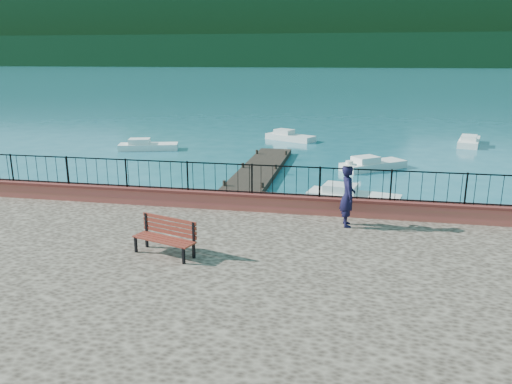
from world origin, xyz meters
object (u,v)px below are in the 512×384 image
at_px(park_bench, 165,244).
at_px(boat_0, 203,201).
at_px(boat_1, 354,194).
at_px(boat_3, 148,144).
at_px(boat_2, 374,162).
at_px(person, 348,196).
at_px(boat_4, 290,135).
at_px(boat_5, 469,139).

bearing_deg(park_bench, boat_0, 118.23).
xyz_separation_m(boat_1, boat_3, (-13.68, 10.20, 0.00)).
distance_m(boat_1, boat_2, 7.08).
bearing_deg(person, boat_4, 1.39).
bearing_deg(boat_2, boat_1, -137.45).
xyz_separation_m(park_bench, person, (4.52, 3.19, 0.65)).
relative_size(boat_2, boat_3, 0.99).
xyz_separation_m(park_bench, boat_5, (12.77, 26.22, -1.09)).
xyz_separation_m(park_bench, boat_3, (-8.93, 20.00, -1.09)).
bearing_deg(boat_5, boat_1, 168.67).
bearing_deg(boat_0, boat_4, 61.00).
xyz_separation_m(boat_4, boat_5, (12.79, 0.44, 0.00)).
bearing_deg(boat_0, boat_2, 27.60).
xyz_separation_m(boat_0, boat_4, (1.30, 18.29, 0.00)).
bearing_deg(person, boat_5, -29.67).
bearing_deg(person, boat_0, 43.61).
bearing_deg(boat_3, boat_5, 0.09).
relative_size(boat_2, boat_4, 1.02).
distance_m(boat_4, boat_5, 12.79).
bearing_deg(boat_2, person, -134.25).
distance_m(boat_2, boat_4, 10.71).
bearing_deg(boat_1, person, -80.03).
height_order(person, boat_0, person).
bearing_deg(boat_4, park_bench, -63.00).
height_order(boat_1, boat_5, same).
relative_size(boat_2, boat_5, 0.96).
distance_m(person, boat_0, 7.46).
relative_size(park_bench, boat_2, 0.47).
xyz_separation_m(boat_1, boat_2, (1.06, 7.00, 0.00)).
xyz_separation_m(park_bench, boat_2, (5.80, 16.80, -1.09)).
height_order(boat_0, boat_5, same).
height_order(person, boat_3, person).
bearing_deg(person, boat_2, -15.36).
relative_size(boat_0, boat_4, 0.89).
distance_m(boat_2, boat_3, 15.08).
relative_size(park_bench, boat_1, 0.46).
relative_size(person, boat_0, 0.55).
xyz_separation_m(person, boat_0, (-5.84, 4.31, -1.73)).
bearing_deg(boat_1, boat_0, -147.31).
height_order(person, boat_2, person).
xyz_separation_m(boat_0, boat_5, (14.09, 18.72, 0.00)).
relative_size(person, boat_1, 0.48).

